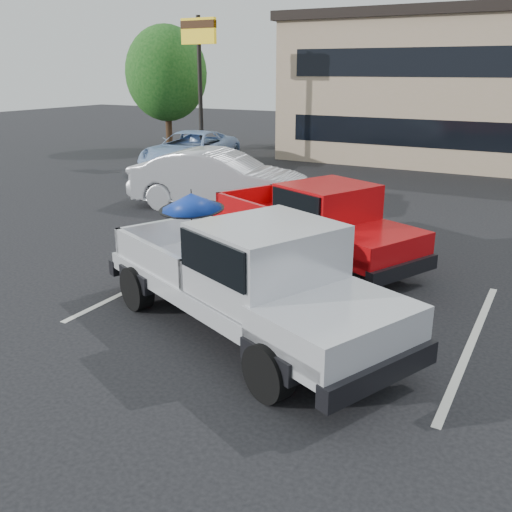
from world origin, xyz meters
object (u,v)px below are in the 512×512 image
at_px(silver_pickup, 256,274).
at_px(blue_suv, 191,150).
at_px(motel_sign, 199,51).
at_px(tree_left, 166,74).
at_px(silver_sedan, 219,180).
at_px(red_pickup, 322,220).

distance_m(silver_pickup, blue_suv, 15.86).
height_order(silver_pickup, blue_suv, silver_pickup).
xyz_separation_m(motel_sign, tree_left, (-4.00, 3.00, -0.92)).
height_order(tree_left, silver_pickup, tree_left).
bearing_deg(silver_sedan, red_pickup, -135.13).
distance_m(tree_left, red_pickup, 18.72).
relative_size(tree_left, silver_sedan, 1.15).
bearing_deg(tree_left, silver_pickup, -49.50).
distance_m(motel_sign, tree_left, 5.08).
relative_size(red_pickup, silver_sedan, 1.06).
height_order(motel_sign, red_pickup, motel_sign).
xyz_separation_m(silver_pickup, silver_sedan, (-5.11, 7.03, -0.19)).
relative_size(motel_sign, red_pickup, 1.09).
distance_m(tree_left, silver_pickup, 21.81).
relative_size(tree_left, red_pickup, 1.09).
bearing_deg(silver_sedan, blue_suv, 31.69).
bearing_deg(blue_suv, red_pickup, -51.92).
height_order(motel_sign, tree_left, tree_left).
xyz_separation_m(motel_sign, silver_sedan, (4.94, -6.43, -3.79)).
relative_size(red_pickup, blue_suv, 1.01).
xyz_separation_m(motel_sign, silver_pickup, (10.06, -13.46, -3.60)).
height_order(motel_sign, silver_pickup, motel_sign).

